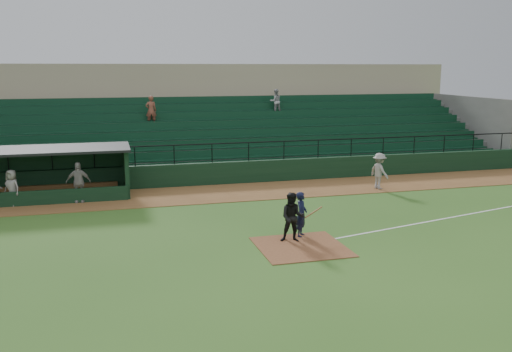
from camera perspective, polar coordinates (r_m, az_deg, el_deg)
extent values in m
plane|color=#325C1D|center=(20.50, 3.69, -6.44)|extent=(90.00, 90.00, 0.00)
cube|color=brown|center=(27.93, -1.61, -1.65)|extent=(40.00, 4.00, 0.03)
cube|color=brown|center=(19.60, 4.64, -7.24)|extent=(3.00, 3.00, 0.03)
cube|color=white|center=(25.14, 20.33, -3.81)|extent=(17.49, 4.44, 0.01)
cube|color=black|center=(29.91, -2.61, 0.34)|extent=(36.00, 0.35, 1.20)
cylinder|color=black|center=(29.65, -2.64, 3.38)|extent=(36.00, 0.06, 0.06)
cube|color=#62625D|center=(34.46, -4.41, 3.76)|extent=(36.00, 9.00, 3.60)
cube|color=#0E3520|center=(33.92, -4.27, 4.41)|extent=(34.56, 8.00, 4.05)
cube|color=#62625D|center=(41.74, 20.71, 4.77)|extent=(0.35, 9.50, 4.20)
cube|color=tan|center=(40.70, -6.18, 6.82)|extent=(38.00, 3.00, 6.40)
cube|color=#62625D|center=(38.70, -5.72, 7.36)|extent=(36.00, 2.00, 0.20)
imported|color=#A8A8A8|center=(37.11, 2.03, 7.65)|extent=(0.78, 0.61, 1.61)
imported|color=brown|center=(34.59, -10.69, 6.61)|extent=(0.65, 0.43, 1.78)
cube|color=black|center=(29.51, -21.52, 0.51)|extent=(8.50, 0.20, 2.30)
cube|color=black|center=(28.05, -13.15, 0.48)|extent=(0.20, 2.60, 2.30)
cube|color=black|center=(28.05, -21.97, 2.47)|extent=(8.90, 3.20, 0.12)
cube|color=olive|center=(29.29, -21.48, -1.36)|extent=(7.65, 0.40, 0.50)
cube|color=black|center=(27.08, -21.98, -2.14)|extent=(8.50, 0.12, 0.70)
imported|color=black|center=(20.58, 4.67, -3.94)|extent=(0.67, 0.74, 1.69)
cylinder|color=olive|center=(20.51, 5.92, -3.71)|extent=(0.79, 0.34, 0.35)
imported|color=black|center=(19.93, 3.77, -4.25)|extent=(1.05, 0.94, 1.80)
imported|color=gray|center=(29.13, 12.52, 0.50)|extent=(0.97, 1.33, 1.85)
imported|color=#9C9692|center=(26.84, -17.74, -0.62)|extent=(1.11, 0.48, 1.88)
imported|color=gray|center=(27.29, -23.71, -1.10)|extent=(0.96, 0.89, 1.64)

